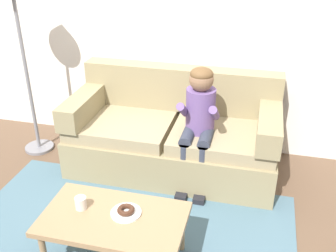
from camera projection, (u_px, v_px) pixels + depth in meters
ground at (134, 217)px, 3.25m from camera, size 10.00×10.00×0.00m
wall_back at (174, 12)px, 3.81m from camera, size 8.00×0.10×2.80m
area_rug at (124, 238)px, 3.03m from camera, size 2.59×1.66×0.01m
couch at (174, 136)px, 3.79m from camera, size 1.95×0.90×0.93m
coffee_table at (114, 222)px, 2.66m from camera, size 0.98×0.57×0.41m
person_child at (199, 117)px, 3.41m from camera, size 0.34×0.58×1.10m
plate at (126, 213)px, 2.67m from camera, size 0.21×0.21×0.01m
donut at (126, 210)px, 2.65m from camera, size 0.17×0.17×0.04m
mug at (81, 203)px, 2.70m from camera, size 0.08×0.08×0.09m
toy_controller at (91, 200)px, 3.41m from camera, size 0.23×0.09×0.05m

